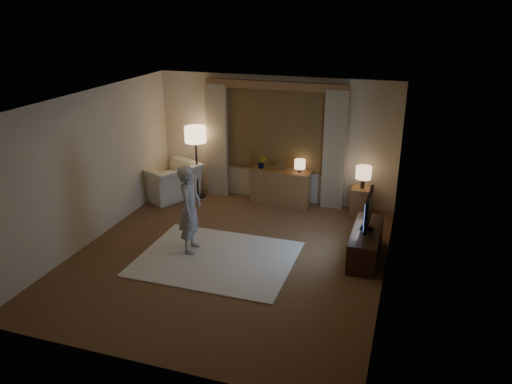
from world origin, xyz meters
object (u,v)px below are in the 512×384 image
at_px(sideboard, 280,188).
at_px(tv_stand, 366,243).
at_px(person, 190,209).
at_px(side_table, 361,201).
at_px(armchair, 170,181).

bearing_deg(sideboard, tv_stand, -42.78).
height_order(tv_stand, person, person).
xyz_separation_m(side_table, tv_stand, (0.29, -1.76, -0.03)).
xyz_separation_m(armchair, side_table, (4.01, 0.33, -0.09)).
distance_m(sideboard, person, 2.67).
bearing_deg(armchair, sideboard, 125.09).
bearing_deg(sideboard, person, -108.93).
relative_size(armchair, side_table, 2.05).
distance_m(sideboard, tv_stand, 2.67).
bearing_deg(person, sideboard, -26.99).
bearing_deg(sideboard, armchair, -170.79).
xyz_separation_m(sideboard, side_table, (1.67, -0.05, -0.07)).
bearing_deg(side_table, armchair, -175.30).
relative_size(sideboard, person, 0.80).
bearing_deg(tv_stand, sideboard, 137.22).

